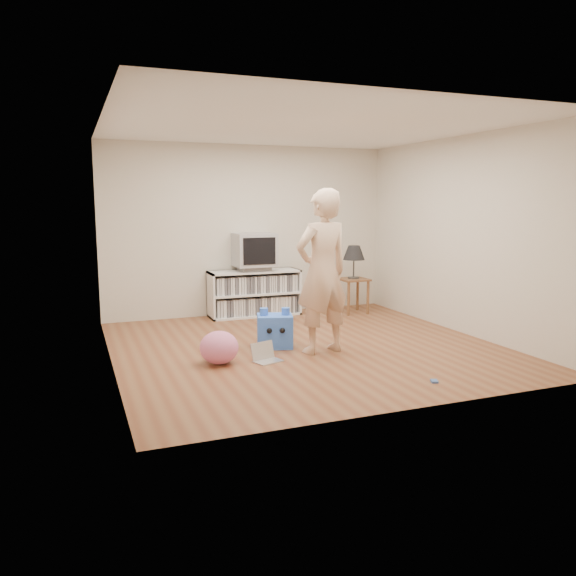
% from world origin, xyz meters
% --- Properties ---
extents(ground, '(4.50, 4.50, 0.00)m').
position_xyz_m(ground, '(0.00, 0.00, 0.00)').
color(ground, brown).
rests_on(ground, ground).
extents(walls, '(4.52, 4.52, 2.60)m').
position_xyz_m(walls, '(0.00, 0.00, 1.30)').
color(walls, beige).
rests_on(walls, ground).
extents(ceiling, '(4.50, 4.50, 0.01)m').
position_xyz_m(ceiling, '(0.00, 0.00, 2.60)').
color(ceiling, white).
rests_on(ceiling, walls).
extents(media_unit, '(1.40, 0.45, 0.70)m').
position_xyz_m(media_unit, '(0.00, 2.04, 0.35)').
color(media_unit, white).
rests_on(media_unit, ground).
extents(dvd_deck, '(0.45, 0.35, 0.07)m').
position_xyz_m(dvd_deck, '(0.00, 2.02, 0.73)').
color(dvd_deck, gray).
rests_on(dvd_deck, media_unit).
extents(crt_tv, '(0.60, 0.53, 0.50)m').
position_xyz_m(crt_tv, '(0.00, 2.02, 1.02)').
color(crt_tv, '#9D9DA2').
rests_on(crt_tv, dvd_deck).
extents(side_table, '(0.42, 0.42, 0.55)m').
position_xyz_m(side_table, '(1.52, 1.65, 0.42)').
color(side_table, brown).
rests_on(side_table, ground).
extents(table_lamp, '(0.34, 0.34, 0.52)m').
position_xyz_m(table_lamp, '(1.52, 1.65, 0.94)').
color(table_lamp, '#333333').
rests_on(table_lamp, side_table).
extents(person, '(0.76, 0.56, 1.89)m').
position_xyz_m(person, '(0.07, -0.31, 0.95)').
color(person, beige).
rests_on(person, ground).
extents(laptop, '(0.35, 0.32, 0.20)m').
position_xyz_m(laptop, '(-0.66, -0.42, 0.06)').
color(laptop, silver).
rests_on(laptop, ground).
extents(playing_cards, '(0.10, 0.11, 0.02)m').
position_xyz_m(playing_cards, '(0.64, -1.71, 0.01)').
color(playing_cards, '#4267B2').
rests_on(playing_cards, ground).
extents(plush_blue, '(0.49, 0.43, 0.48)m').
position_xyz_m(plush_blue, '(-0.35, 0.11, 0.21)').
color(plush_blue, '#356FF7').
rests_on(plush_blue, ground).
extents(plush_pink, '(0.47, 0.47, 0.36)m').
position_xyz_m(plush_pink, '(-1.16, -0.33, 0.18)').
color(plush_pink, pink).
rests_on(plush_pink, ground).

